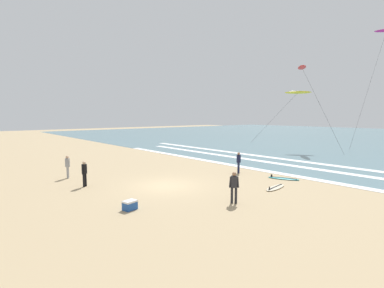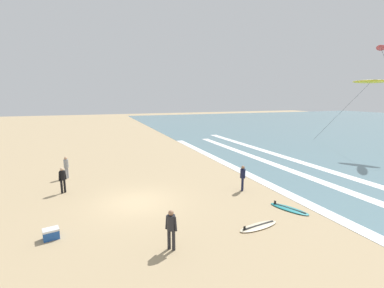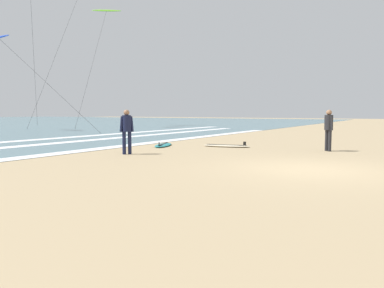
% 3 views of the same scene
% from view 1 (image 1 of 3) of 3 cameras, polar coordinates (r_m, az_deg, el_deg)
% --- Properties ---
extents(ground_plane, '(160.00, 160.00, 0.00)m').
position_cam_1_polar(ground_plane, '(18.22, -5.29, -8.26)').
color(ground_plane, tan).
extents(wave_foam_shoreline, '(39.02, 0.81, 0.01)m').
position_cam_1_polar(wave_foam_shoreline, '(24.17, 12.13, -4.84)').
color(wave_foam_shoreline, white).
rests_on(wave_foam_shoreline, ocean_surface).
extents(wave_foam_mid_break, '(41.17, 0.86, 0.01)m').
position_cam_1_polar(wave_foam_mid_break, '(26.78, 18.51, -3.98)').
color(wave_foam_mid_break, white).
rests_on(wave_foam_mid_break, ocean_surface).
extents(wave_foam_outer_break, '(47.12, 0.91, 0.01)m').
position_cam_1_polar(wave_foam_outer_break, '(29.25, 21.02, -3.27)').
color(wave_foam_outer_break, white).
rests_on(wave_foam_outer_break, ocean_surface).
extents(surfer_background_far, '(0.39, 0.45, 1.60)m').
position_cam_1_polar(surfer_background_far, '(18.91, -20.65, -5.13)').
color(surfer_background_far, black).
rests_on(surfer_background_far, ground).
extents(surfer_right_near, '(0.42, 0.42, 1.60)m').
position_cam_1_polar(surfer_right_near, '(14.56, 8.38, -8.01)').
color(surfer_right_near, '#232328').
rests_on(surfer_right_near, ground).
extents(surfer_left_far, '(0.46, 0.38, 1.60)m').
position_cam_1_polar(surfer_left_far, '(22.10, 9.27, -3.30)').
color(surfer_left_far, '#141938').
rests_on(surfer_left_far, ground).
extents(surfer_foreground_main, '(0.50, 0.32, 1.60)m').
position_cam_1_polar(surfer_foreground_main, '(21.85, -23.56, -3.81)').
color(surfer_foreground_main, gray).
rests_on(surfer_foreground_main, ground).
extents(surfboard_near_water, '(2.17, 1.35, 0.25)m').
position_cam_1_polar(surfboard_near_water, '(20.92, 17.76, -6.55)').
color(surfboard_near_water, teal).
rests_on(surfboard_near_water, ground).
extents(surfboard_foreground_flat, '(0.91, 2.17, 0.25)m').
position_cam_1_polar(surfboard_foreground_flat, '(18.23, 16.27, -8.31)').
color(surfboard_foreground_flat, beige).
rests_on(surfboard_foreground_flat, ground).
extents(kite_red_high_left, '(7.30, 2.93, 10.66)m').
position_cam_1_polar(kite_red_high_left, '(39.98, 21.08, 13.97)').
color(kite_red_high_left, red).
rests_on(kite_red_high_left, ground).
extents(kite_yellow_mid_center, '(11.31, 4.51, 7.49)m').
position_cam_1_polar(kite_yellow_mid_center, '(38.96, 20.31, 9.55)').
color(kite_yellow_mid_center, yellow).
rests_on(kite_yellow_mid_center, ground).
extents(cooler_box, '(0.57, 0.69, 0.44)m').
position_cam_1_polar(cooler_box, '(13.97, -12.28, -11.80)').
color(cooler_box, '#1E4C9E').
rests_on(cooler_box, ground).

